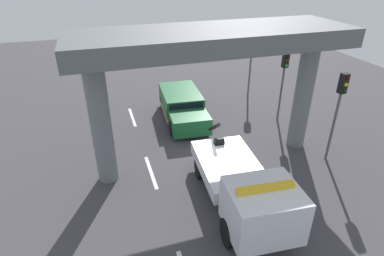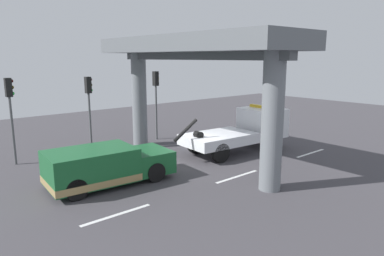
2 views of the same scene
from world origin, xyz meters
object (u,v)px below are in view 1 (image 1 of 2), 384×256
traffic_light_far (284,71)px  traffic_cone_orange (239,139)px  towed_van_green (182,107)px  traffic_light_mid (340,99)px  traffic_light_near (252,53)px  tow_truck_white (246,189)px

traffic_light_far → traffic_cone_orange: size_ratio=7.54×
towed_van_green → traffic_light_far: size_ratio=1.28×
traffic_light_mid → traffic_cone_orange: bearing=-127.4°
traffic_light_mid → traffic_light_near: bearing=180.0°
traffic_light_near → traffic_light_mid: bearing=0.0°
towed_van_green → traffic_cone_orange: size_ratio=9.65×
towed_van_green → traffic_cone_orange: 4.32m
traffic_light_near → traffic_light_far: bearing=0.0°
tow_truck_white → traffic_light_near: size_ratio=1.72×
towed_van_green → traffic_light_far: (1.94, 5.46, 2.27)m
tow_truck_white → towed_van_green: bearing=179.6°
tow_truck_white → traffic_light_far: (-6.74, 5.53, 1.85)m
tow_truck_white → traffic_light_far: bearing=140.6°
traffic_light_far → traffic_light_mid: (4.50, -0.00, 0.13)m
traffic_light_far → towed_van_green: bearing=-109.5°
traffic_cone_orange → tow_truck_white: bearing=-22.9°
tow_truck_white → traffic_light_near: 12.23m
traffic_light_far → traffic_light_near: bearing=-180.0°
traffic_light_near → towed_van_green: bearing=-69.3°
towed_van_green → traffic_light_far: traffic_light_far is taller
traffic_light_near → traffic_light_mid: 8.50m
traffic_light_near → traffic_cone_orange: bearing=-30.6°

